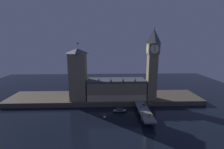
% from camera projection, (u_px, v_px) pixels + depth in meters
% --- Properties ---
extents(ground_plane, '(400.00, 400.00, 0.00)m').
position_uv_depth(ground_plane, '(105.00, 114.00, 153.90)').
color(ground_plane, black).
extents(embankment, '(220.00, 42.00, 5.20)m').
position_uv_depth(embankment, '(105.00, 98.00, 191.60)').
color(embankment, '#4C4438').
rests_on(embankment, ground_plane).
extents(parliament_hall, '(63.64, 23.90, 25.68)m').
position_uv_depth(parliament_hall, '(116.00, 89.00, 182.83)').
color(parliament_hall, '#7F7056').
rests_on(parliament_hall, embankment).
extents(clock_tower, '(12.04, 12.15, 77.89)m').
position_uv_depth(clock_tower, '(152.00, 62.00, 172.30)').
color(clock_tower, '#7F7056').
rests_on(clock_tower, embankment).
extents(victoria_tower, '(17.94, 17.94, 61.86)m').
position_uv_depth(victoria_tower, '(78.00, 74.00, 176.04)').
color(victoria_tower, '#7F7056').
rests_on(victoria_tower, embankment).
extents(bridge, '(10.14, 46.00, 5.95)m').
position_uv_depth(bridge, '(144.00, 112.00, 149.38)').
color(bridge, slate).
rests_on(bridge, ground_plane).
extents(car_northbound_lead, '(1.85, 4.38, 1.56)m').
position_uv_depth(car_northbound_lead, '(141.00, 108.00, 152.21)').
color(car_northbound_lead, silver).
rests_on(car_northbound_lead, bridge).
extents(car_southbound_lead, '(1.87, 4.45, 1.55)m').
position_uv_depth(car_southbound_lead, '(150.00, 115.00, 136.95)').
color(car_southbound_lead, yellow).
rests_on(car_southbound_lead, bridge).
extents(car_southbound_trail, '(1.85, 4.31, 1.48)m').
position_uv_depth(car_southbound_trail, '(144.00, 105.00, 159.74)').
color(car_southbound_trail, '#235633').
rests_on(car_southbound_trail, bridge).
extents(pedestrian_near_rail, '(0.38, 0.38, 1.66)m').
position_uv_depth(pedestrian_near_rail, '(142.00, 115.00, 137.42)').
color(pedestrian_near_rail, black).
rests_on(pedestrian_near_rail, bridge).
extents(street_lamp_near, '(1.34, 0.60, 7.14)m').
position_uv_depth(street_lamp_near, '(143.00, 113.00, 133.61)').
color(street_lamp_near, '#2D3333').
rests_on(street_lamp_near, bridge).
extents(street_lamp_mid, '(1.34, 0.60, 7.14)m').
position_uv_depth(street_lamp_mid, '(150.00, 106.00, 148.36)').
color(street_lamp_mid, '#2D3333').
rests_on(street_lamp_mid, bridge).
extents(street_lamp_far, '(1.34, 0.60, 6.02)m').
position_uv_depth(street_lamp_far, '(136.00, 101.00, 162.58)').
color(street_lamp_far, '#2D3333').
rests_on(street_lamp_far, bridge).
extents(boat_upstream, '(13.98, 5.17, 3.73)m').
position_uv_depth(boat_upstream, '(120.00, 111.00, 159.28)').
color(boat_upstream, '#1E2842').
rests_on(boat_upstream, ground_plane).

